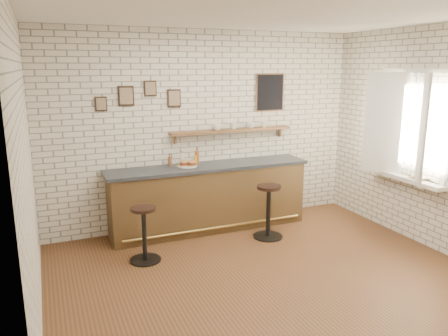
{
  "coord_description": "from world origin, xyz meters",
  "views": [
    {
      "loc": [
        -2.33,
        -4.29,
        2.45
      ],
      "look_at": [
        -0.15,
        0.9,
        1.14
      ],
      "focal_mm": 35.0,
      "sensor_mm": 36.0,
      "label": 1
    }
  ],
  "objects_px": {
    "bitters_bottle_amber": "(197,157)",
    "condiment_bottle_yellow": "(196,159)",
    "shelf_cup_d": "(264,124)",
    "shelf_cup_b": "(234,126)",
    "book_upper": "(414,177)",
    "bar_counter": "(209,197)",
    "shelf_cup_c": "(251,125)",
    "ciabatta_sandwich": "(188,163)",
    "bar_stool_left": "(144,232)",
    "book_lower": "(415,179)",
    "bar_stool_right": "(268,210)",
    "sandwich_plate": "(187,166)",
    "bitters_bottle_brown": "(170,161)",
    "shelf_cup_a": "(217,127)",
    "bitters_bottle_white": "(182,160)"
  },
  "relations": [
    {
      "from": "bar_stool_left",
      "to": "book_upper",
      "type": "height_order",
      "value": "book_upper"
    },
    {
      "from": "sandwich_plate",
      "to": "bitters_bottle_brown",
      "type": "height_order",
      "value": "bitters_bottle_brown"
    },
    {
      "from": "bitters_bottle_white",
      "to": "ciabatta_sandwich",
      "type": "bearing_deg",
      "value": -67.4
    },
    {
      "from": "condiment_bottle_yellow",
      "to": "bar_counter",
      "type": "bearing_deg",
      "value": -46.57
    },
    {
      "from": "bitters_bottle_brown",
      "to": "shelf_cup_d",
      "type": "relative_size",
      "value": 1.73
    },
    {
      "from": "sandwich_plate",
      "to": "condiment_bottle_yellow",
      "type": "height_order",
      "value": "condiment_bottle_yellow"
    },
    {
      "from": "bar_counter",
      "to": "sandwich_plate",
      "type": "distance_m",
      "value": 0.61
    },
    {
      "from": "ciabatta_sandwich",
      "to": "book_lower",
      "type": "xyz_separation_m",
      "value": [
        2.76,
        -1.65,
        -0.12
      ]
    },
    {
      "from": "bitters_bottle_brown",
      "to": "bar_stool_right",
      "type": "distance_m",
      "value": 1.62
    },
    {
      "from": "bitters_bottle_amber",
      "to": "shelf_cup_b",
      "type": "height_order",
      "value": "shelf_cup_b"
    },
    {
      "from": "ciabatta_sandwich",
      "to": "bitters_bottle_amber",
      "type": "xyz_separation_m",
      "value": [
        0.19,
        0.13,
        0.05
      ]
    },
    {
      "from": "sandwich_plate",
      "to": "bitters_bottle_brown",
      "type": "relative_size",
      "value": 1.52
    },
    {
      "from": "bitters_bottle_brown",
      "to": "shelf_cup_a",
      "type": "relative_size",
      "value": 1.41
    },
    {
      "from": "shelf_cup_d",
      "to": "book_lower",
      "type": "relative_size",
      "value": 0.51
    },
    {
      "from": "bar_counter",
      "to": "shelf_cup_c",
      "type": "bearing_deg",
      "value": 14.15
    },
    {
      "from": "bar_stool_right",
      "to": "shelf_cup_a",
      "type": "height_order",
      "value": "shelf_cup_a"
    },
    {
      "from": "condiment_bottle_yellow",
      "to": "bar_stool_left",
      "type": "relative_size",
      "value": 0.24
    },
    {
      "from": "bitters_bottle_amber",
      "to": "bitters_bottle_brown",
      "type": "bearing_deg",
      "value": 180.0
    },
    {
      "from": "shelf_cup_c",
      "to": "shelf_cup_b",
      "type": "bearing_deg",
      "value": 81.5
    },
    {
      "from": "bar_counter",
      "to": "condiment_bottle_yellow",
      "type": "relative_size",
      "value": 18.09
    },
    {
      "from": "ciabatta_sandwich",
      "to": "bar_stool_left",
      "type": "xyz_separation_m",
      "value": [
        -0.86,
        -0.79,
        -0.67
      ]
    },
    {
      "from": "bitters_bottle_amber",
      "to": "ciabatta_sandwich",
      "type": "bearing_deg",
      "value": -145.07
    },
    {
      "from": "bitters_bottle_amber",
      "to": "shelf_cup_d",
      "type": "distance_m",
      "value": 1.24
    },
    {
      "from": "book_upper",
      "to": "bitters_bottle_brown",
      "type": "bearing_deg",
      "value": 172.12
    },
    {
      "from": "bitters_bottle_brown",
      "to": "book_upper",
      "type": "height_order",
      "value": "bitters_bottle_brown"
    },
    {
      "from": "bitters_bottle_brown",
      "to": "bar_stool_left",
      "type": "height_order",
      "value": "bitters_bottle_brown"
    },
    {
      "from": "book_upper",
      "to": "bar_stool_left",
      "type": "bearing_deg",
      "value": -170.51
    },
    {
      "from": "shelf_cup_b",
      "to": "shelf_cup_d",
      "type": "bearing_deg",
      "value": -60.69
    },
    {
      "from": "bar_counter",
      "to": "condiment_bottle_yellow",
      "type": "xyz_separation_m",
      "value": [
        -0.15,
        0.16,
        0.58
      ]
    },
    {
      "from": "book_upper",
      "to": "bitters_bottle_white",
      "type": "bearing_deg",
      "value": 170.49
    },
    {
      "from": "bitters_bottle_white",
      "to": "book_lower",
      "type": "height_order",
      "value": "bitters_bottle_white"
    },
    {
      "from": "shelf_cup_b",
      "to": "book_upper",
      "type": "relative_size",
      "value": 0.43
    },
    {
      "from": "shelf_cup_a",
      "to": "shelf_cup_b",
      "type": "height_order",
      "value": "shelf_cup_a"
    },
    {
      "from": "bar_stool_left",
      "to": "shelf_cup_b",
      "type": "bearing_deg",
      "value": 29.87
    },
    {
      "from": "bitters_bottle_brown",
      "to": "bitters_bottle_white",
      "type": "bearing_deg",
      "value": -0.0
    },
    {
      "from": "shelf_cup_d",
      "to": "shelf_cup_b",
      "type": "bearing_deg",
      "value": 145.03
    },
    {
      "from": "bitters_bottle_amber",
      "to": "condiment_bottle_yellow",
      "type": "distance_m",
      "value": 0.04
    },
    {
      "from": "sandwich_plate",
      "to": "ciabatta_sandwich",
      "type": "relative_size",
      "value": 1.07
    },
    {
      "from": "bar_counter",
      "to": "shelf_cup_c",
      "type": "relative_size",
      "value": 26.22
    },
    {
      "from": "bar_counter",
      "to": "ciabatta_sandwich",
      "type": "relative_size",
      "value": 11.8
    },
    {
      "from": "ciabatta_sandwich",
      "to": "bar_counter",
      "type": "bearing_deg",
      "value": -5.29
    },
    {
      "from": "bar_counter",
      "to": "condiment_bottle_yellow",
      "type": "bearing_deg",
      "value": 133.43
    },
    {
      "from": "sandwich_plate",
      "to": "shelf_cup_d",
      "type": "distance_m",
      "value": 1.47
    },
    {
      "from": "book_upper",
      "to": "shelf_cup_a",
      "type": "bearing_deg",
      "value": 163.6
    },
    {
      "from": "bar_counter",
      "to": "book_lower",
      "type": "relative_size",
      "value": 14.68
    },
    {
      "from": "book_upper",
      "to": "book_lower",
      "type": "bearing_deg",
      "value": -67.66
    },
    {
      "from": "shelf_cup_c",
      "to": "book_lower",
      "type": "bearing_deg",
      "value": -146.31
    },
    {
      "from": "bar_stool_right",
      "to": "shelf_cup_c",
      "type": "height_order",
      "value": "shelf_cup_c"
    },
    {
      "from": "bitters_bottle_amber",
      "to": "shelf_cup_c",
      "type": "relative_size",
      "value": 2.12
    },
    {
      "from": "shelf_cup_a",
      "to": "shelf_cup_d",
      "type": "xyz_separation_m",
      "value": [
        0.82,
        0.0,
        -0.0
      ]
    }
  ]
}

